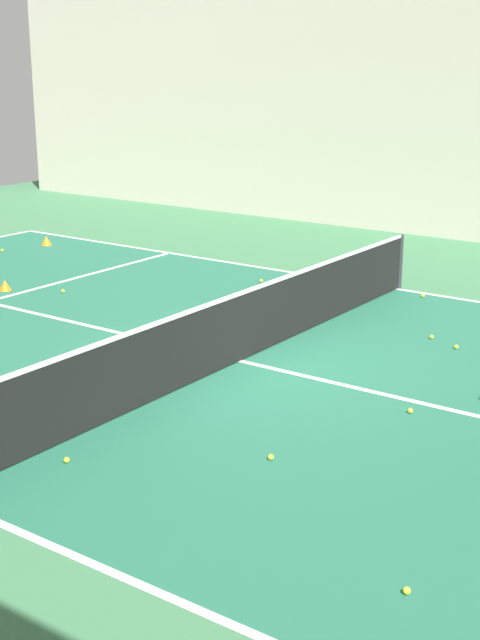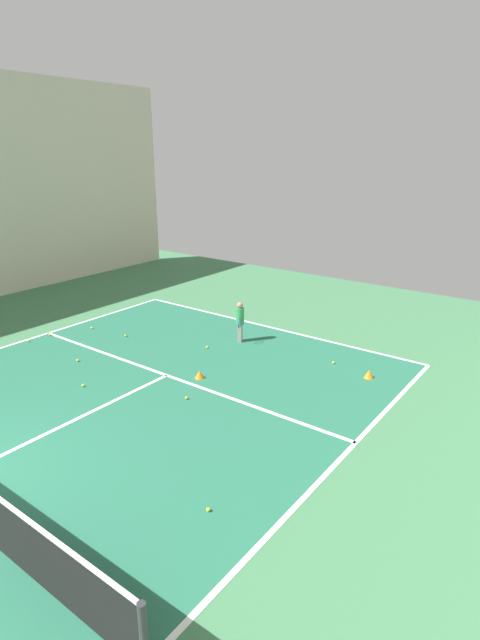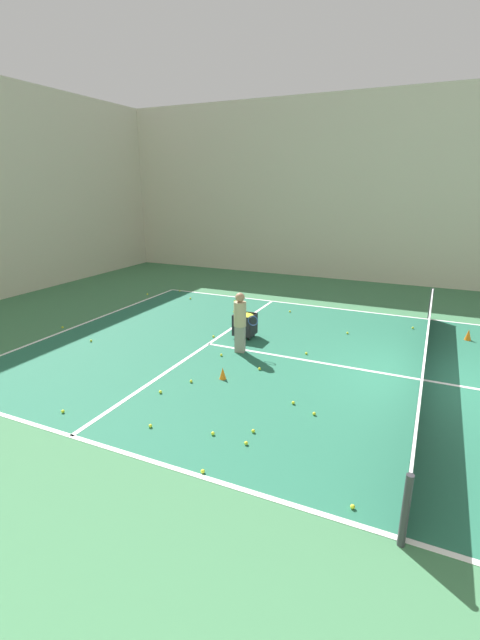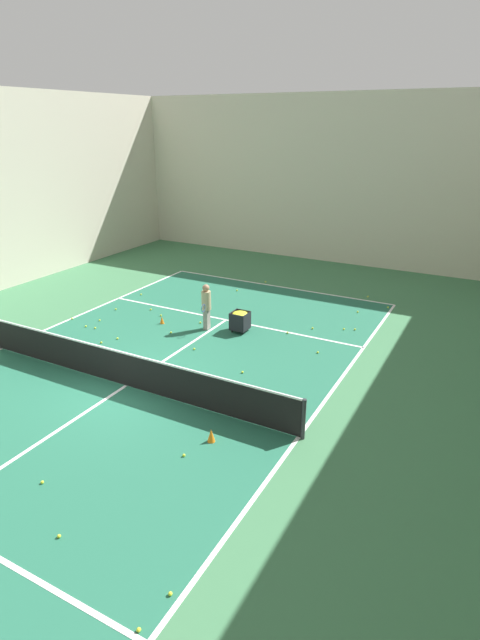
# 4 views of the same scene
# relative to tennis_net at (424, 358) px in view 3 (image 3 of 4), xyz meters

# --- Properties ---
(ground_plane) EXTENTS (35.46, 35.46, 0.00)m
(ground_plane) POSITION_rel_tennis_net_xyz_m (0.00, 0.00, -0.55)
(ground_plane) COLOR #3D754C
(court_playing_area) EXTENTS (10.50, 20.83, 0.00)m
(court_playing_area) POSITION_rel_tennis_net_xyz_m (0.00, 0.00, -0.55)
(court_playing_area) COLOR #23664C
(court_playing_area) RESTS_ON ground
(line_baseline_far) EXTENTS (10.50, 0.10, 0.00)m
(line_baseline_far) POSITION_rel_tennis_net_xyz_m (0.00, 10.42, -0.54)
(line_baseline_far) COLOR white
(line_baseline_far) RESTS_ON ground
(line_sideline_left) EXTENTS (0.10, 20.83, 0.00)m
(line_sideline_left) POSITION_rel_tennis_net_xyz_m (-5.25, 0.00, -0.54)
(line_sideline_left) COLOR white
(line_sideline_left) RESTS_ON ground
(line_sideline_right) EXTENTS (0.10, 20.83, 0.00)m
(line_sideline_right) POSITION_rel_tennis_net_xyz_m (5.25, 0.00, -0.54)
(line_sideline_right) COLOR white
(line_sideline_right) RESTS_ON ground
(line_service_far) EXTENTS (10.50, 0.10, 0.00)m
(line_service_far) POSITION_rel_tennis_net_xyz_m (0.00, 5.73, -0.54)
(line_service_far) COLOR white
(line_service_far) RESTS_ON ground
(line_centre_service) EXTENTS (0.10, 11.46, 0.00)m
(line_centre_service) POSITION_rel_tennis_net_xyz_m (0.00, 0.00, -0.54)
(line_centre_service) COLOR white
(line_centre_service) RESTS_ON ground
(hall_enclosure_right) EXTENTS (0.15, 31.76, 8.33)m
(hall_enclosure_right) POSITION_rel_tennis_net_xyz_m (10.64, 0.00, 3.62)
(hall_enclosure_right) COLOR beige
(hall_enclosure_right) RESTS_ON ground
(tennis_net) EXTENTS (10.80, 0.10, 1.06)m
(tennis_net) POSITION_rel_tennis_net_xyz_m (0.00, 0.00, 0.00)
(tennis_net) COLOR #2D2D33
(tennis_net) RESTS_ON ground
(coach_at_net) EXTENTS (0.37, 0.67, 1.68)m
(coach_at_net) POSITION_rel_tennis_net_xyz_m (-0.18, 4.64, 0.41)
(coach_at_net) COLOR gray
(coach_at_net) RESTS_ON ground
(ball_cart) EXTENTS (0.58, 0.60, 0.75)m
(ball_cart) POSITION_rel_tennis_net_xyz_m (0.98, 5.01, -0.02)
(ball_cart) COLOR black
(ball_cart) RESTS_ON ground
(training_cone_0) EXTENTS (0.19, 0.19, 0.33)m
(training_cone_0) POSITION_rel_tennis_net_xyz_m (3.51, -1.12, -0.38)
(training_cone_0) COLOR orange
(training_cone_0) RESTS_ON ground
(training_cone_1) EXTENTS (0.16, 0.16, 0.29)m
(training_cone_1) POSITION_rel_tennis_net_xyz_m (-1.91, 4.29, -0.40)
(training_cone_1) COLOR orange
(training_cone_1) RESTS_ON ground
(tennis_ball_0) EXTENTS (0.07, 0.07, 0.07)m
(tennis_ball_0) POSITION_rel_tennis_net_xyz_m (-2.40, 2.39, -0.51)
(tennis_ball_0) COLOR yellow
(tennis_ball_0) RESTS_ON ground
(tennis_ball_1) EXTENTS (0.07, 0.07, 0.07)m
(tennis_ball_1) POSITION_rel_tennis_net_xyz_m (4.03, 10.85, -0.51)
(tennis_ball_1) COLOR yellow
(tennis_ball_1) RESTS_ON ground
(tennis_ball_2) EXTENTS (0.07, 0.07, 0.07)m
(tennis_ball_2) POSITION_rel_tennis_net_xyz_m (-4.16, 2.69, -0.51)
(tennis_ball_2) COLOR yellow
(tennis_ball_2) RESTS_ON ground
(tennis_ball_3) EXTENTS (0.07, 0.07, 0.07)m
(tennis_ball_3) POSITION_rel_tennis_net_xyz_m (0.40, 2.92, -0.51)
(tennis_ball_3) COLOR yellow
(tennis_ball_3) RESTS_ON ground
(tennis_ball_5) EXTENTS (0.07, 0.07, 0.07)m
(tennis_ball_5) POSITION_rel_tennis_net_xyz_m (-4.96, 0.68, -0.51)
(tennis_ball_5) COLOR yellow
(tennis_ball_5) RESTS_ON ground
(tennis_ball_6) EXTENTS (0.07, 0.07, 0.07)m
(tennis_ball_6) POSITION_rel_tennis_net_xyz_m (-4.68, 6.52, -0.51)
(tennis_ball_6) COLOR yellow
(tennis_ball_6) RESTS_ON ground
(tennis_ball_7) EXTENTS (0.07, 0.07, 0.07)m
(tennis_ball_7) POSITION_rel_tennis_net_xyz_m (4.57, 7.05, -0.51)
(tennis_ball_7) COLOR yellow
(tennis_ball_7) RESTS_ON ground
(tennis_ball_8) EXTENTS (0.07, 0.07, 0.07)m
(tennis_ball_8) POSITION_rel_tennis_net_xyz_m (2.55, 2.24, -0.51)
(tennis_ball_8) COLOR yellow
(tennis_ball_8) RESTS_ON ground
(tennis_ball_10) EXTENTS (0.07, 0.07, 0.07)m
(tennis_ball_10) POSITION_rel_tennis_net_xyz_m (-0.67, 4.97, -0.51)
(tennis_ball_10) COLOR yellow
(tennis_ball_10) RESTS_ON ground
(tennis_ball_12) EXTENTS (0.07, 0.07, 0.07)m
(tennis_ball_12) POSITION_rel_tennis_net_xyz_m (-1.08, 3.69, -0.51)
(tennis_ball_12) COLOR yellow
(tennis_ball_12) RESTS_ON ground
(tennis_ball_13) EXTENTS (0.07, 0.07, 0.07)m
(tennis_ball_13) POSITION_rel_tennis_net_xyz_m (-2.65, 1.87, -0.51)
(tennis_ball_13) COLOR yellow
(tennis_ball_13) RESTS_ON ground
(tennis_ball_15) EXTENTS (0.07, 0.07, 0.07)m
(tennis_ball_15) POSITION_rel_tennis_net_xyz_m (-4.39, 4.58, -0.51)
(tennis_ball_15) COLOR yellow
(tennis_ball_15) RESTS_ON ground
(tennis_ball_16) EXTENTS (0.07, 0.07, 0.07)m
(tennis_ball_16) POSITION_rel_tennis_net_xyz_m (4.21, 6.89, -0.51)
(tennis_ball_16) COLOR yellow
(tennis_ball_16) RESTS_ON ground
(tennis_ball_19) EXTENTS (0.07, 0.07, 0.07)m
(tennis_ball_19) POSITION_rel_tennis_net_xyz_m (-0.71, 10.68, -0.51)
(tennis_ball_19) COLOR yellow
(tennis_ball_19) RESTS_ON ground
(tennis_ball_21) EXTENTS (0.07, 0.07, 0.07)m
(tennis_ball_21) POSITION_rel_tennis_net_xyz_m (-1.29, 8.95, -0.51)
(tennis_ball_21) COLOR yellow
(tennis_ball_21) RESTS_ON ground
(tennis_ball_23) EXTENTS (0.07, 0.07, 0.07)m
(tennis_ball_23) POSITION_rel_tennis_net_xyz_m (3.93, 0.43, -0.51)
(tennis_ball_23) COLOR yellow
(tennis_ball_23) RESTS_ON ground
(tennis_ball_24) EXTENTS (0.07, 0.07, 0.07)m
(tennis_ball_24) POSITION_rel_tennis_net_xyz_m (-3.15, 5.21, -0.51)
(tennis_ball_24) COLOR yellow
(tennis_ball_24) RESTS_ON ground
(tennis_ball_26) EXTENTS (0.07, 0.07, 0.07)m
(tennis_ball_26) POSITION_rel_tennis_net_xyz_m (-5.16, 3.01, -0.51)
(tennis_ball_26) COLOR yellow
(tennis_ball_26) RESTS_ON ground
(tennis_ball_27) EXTENTS (0.07, 0.07, 0.07)m
(tennis_ball_27) POSITION_rel_tennis_net_xyz_m (-2.40, 4.88, -0.51)
(tennis_ball_27) COLOR yellow
(tennis_ball_27) RESTS_ON ground
(tennis_ball_28) EXTENTS (0.07, 0.07, 0.07)m
(tennis_ball_28) POSITION_rel_tennis_net_xyz_m (0.54, 5.86, -0.51)
(tennis_ball_28) COLOR yellow
(tennis_ball_28) RESTS_ON ground
(tennis_ball_30) EXTENTS (0.07, 0.07, 0.07)m
(tennis_ball_30) POSITION_rel_tennis_net_xyz_m (3.19, 6.43, -0.51)
(tennis_ball_30) COLOR yellow
(tennis_ball_30) RESTS_ON ground
(tennis_ball_31) EXTENTS (0.07, 0.07, 0.07)m
(tennis_ball_31) POSITION_rel_tennis_net_xyz_m (-3.74, 2.73, -0.51)
(tennis_ball_31) COLOR yellow
(tennis_ball_31) RESTS_ON ground
(tennis_ball_32) EXTENTS (0.07, 0.07, 0.07)m
(tennis_ball_32) POSITION_rel_tennis_net_xyz_m (4.17, 8.84, -0.51)
(tennis_ball_32) COLOR yellow
(tennis_ball_32) RESTS_ON ground
(tennis_ball_34) EXTENTS (0.07, 0.07, 0.07)m
(tennis_ball_34) POSITION_rel_tennis_net_xyz_m (5.09, 9.93, -0.51)
(tennis_ball_34) COLOR yellow
(tennis_ball_34) RESTS_ON ground
(tennis_ball_35) EXTENTS (0.07, 0.07, 0.07)m
(tennis_ball_35) POSITION_rel_tennis_net_xyz_m (4.06, 4.60, -0.51)
(tennis_ball_35) COLOR yellow
(tennis_ball_35) RESTS_ON ground
(tennis_ball_36) EXTENTS (0.07, 0.07, 0.07)m
(tennis_ball_36) POSITION_rel_tennis_net_xyz_m (-4.13, 3.38, -0.51)
(tennis_ball_36) COLOR yellow
(tennis_ball_36) RESTS_ON ground
(tennis_ball_37) EXTENTS (0.07, 0.07, 0.07)m
(tennis_ball_37) POSITION_rel_tennis_net_xyz_m (2.56, 5.62, -0.51)
(tennis_ball_37) COLOR yellow
(tennis_ball_37) RESTS_ON ground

